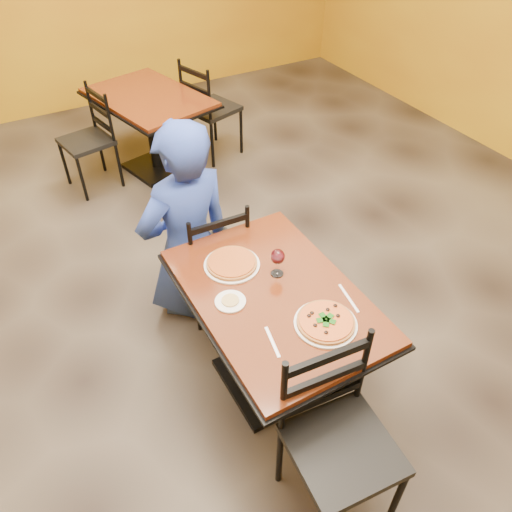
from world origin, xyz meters
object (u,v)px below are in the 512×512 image
plate_far (232,265)px  table_second (151,116)px  chair_main_near (343,450)px  chair_second_right (212,109)px  wine_glass (277,261)px  diner (185,222)px  pizza_main (326,321)px  table_main (273,318)px  chair_main_far (211,255)px  pizza_far (232,263)px  side_plate (230,302)px  chair_second_left (86,142)px  plate_main (326,324)px

plate_far → table_second: bearing=81.0°
chair_main_near → plate_far: size_ratio=3.19×
table_second → plate_far: size_ratio=4.31×
chair_second_right → wine_glass: size_ratio=5.38×
diner → pizza_main: 1.20m
chair_main_near → table_second: bearing=88.5°
table_main → wine_glass: (0.09, 0.12, 0.28)m
chair_main_far → chair_second_right: chair_second_right is taller
chair_main_near → chair_second_right: size_ratio=1.02×
diner → pizza_far: bearing=86.3°
pizza_far → side_plate: size_ratio=1.75×
chair_main_near → plate_far: chair_main_near is taller
chair_main_near → pizza_far: (0.01, 1.07, 0.28)m
table_second → chair_main_far: 1.97m
chair_main_far → side_plate: size_ratio=5.62×
pizza_far → side_plate: pizza_far is taller
table_second → table_main: bearing=-96.0°
chair_main_far → plate_far: 0.56m
pizza_far → table_main: bearing=-72.0°
table_main → chair_main_near: 0.78m
table_main → pizza_far: pizza_far is taller
table_second → chair_second_right: (0.62, 0.00, -0.07)m
table_second → diner: bearing=-103.0°
chair_main_near → diner: size_ratio=0.71×
chair_second_right → wine_glass: (-0.82, -2.58, 0.36)m
chair_second_left → side_plate: size_ratio=5.62×
table_main → plate_far: bearing=108.0°
chair_main_far → plate_main: chair_main_far is taller
diner → plate_far: 0.57m
pizza_main → chair_second_left: bearing=98.4°
table_main → plate_main: 0.38m
wine_glass → plate_far: bearing=135.5°
chair_main_near → chair_main_far: size_ratio=1.10×
pizza_main → side_plate: 0.49m
plate_far → pizza_far: pizza_far is taller
pizza_far → chair_second_left: bearing=95.8°
plate_main → chair_main_near: bearing=-114.2°
pizza_main → plate_far: size_ratio=0.92×
pizza_main → plate_far: 0.64m
chair_main_near → pizza_far: size_ratio=3.53×
diner → plate_far: diner is taller
chair_main_far → pizza_main: (0.14, -1.06, 0.32)m
chair_main_near → pizza_main: chair_main_near is taller
chair_main_near → diner: (-0.04, 1.64, 0.20)m
plate_far → plate_main: bearing=-71.5°
chair_main_near → side_plate: chair_main_near is taller
side_plate → pizza_main: bearing=-46.8°
diner → plate_main: 1.20m
chair_main_far → chair_second_right: 2.16m
table_second → plate_main: bearing=-93.4°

